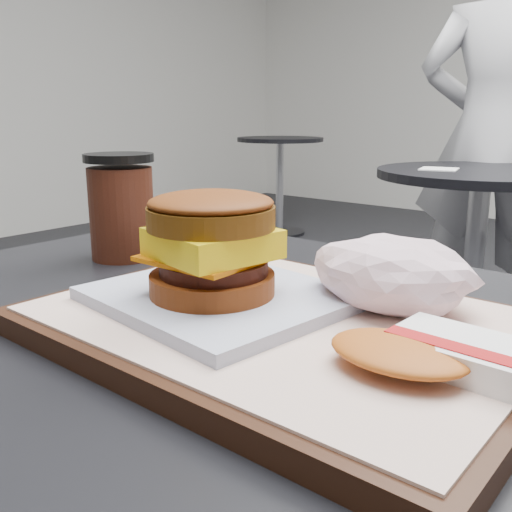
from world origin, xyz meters
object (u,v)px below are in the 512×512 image
object	(u,v)px
patron	(494,136)
crumpled_wrapper	(392,273)
breakfast_sandwich	(215,258)
coffee_cup	(122,208)
hash_brown	(435,353)
neighbor_table	(477,227)
serving_tray	(284,326)
customer_table	(236,509)

from	to	relation	value
patron	crumpled_wrapper	bearing A→B (deg)	88.76
breakfast_sandwich	coffee_cup	distance (m)	0.26
hash_brown	neighbor_table	world-z (taller)	hash_brown
coffee_cup	hash_brown	bearing A→B (deg)	-12.86
hash_brown	neighbor_table	xyz separation A→B (m)	(-0.53, 1.67, -0.25)
serving_tray	customer_table	bearing A→B (deg)	176.92
crumpled_wrapper	patron	xyz separation A→B (m)	(-0.57, 2.04, 0.03)
hash_brown	breakfast_sandwich	bearing A→B (deg)	179.48
serving_tray	patron	bearing A→B (deg)	103.84
hash_brown	patron	size ratio (longest dim) A/B	0.07
serving_tray	crumpled_wrapper	xyz separation A→B (m)	(0.06, 0.07, 0.04)
customer_table	coffee_cup	xyz separation A→B (m)	(-0.25, 0.08, 0.25)
customer_table	breakfast_sandwich	world-z (taller)	breakfast_sandwich
serving_tray	hash_brown	size ratio (longest dim) A/B	3.18
customer_table	hash_brown	size ratio (longest dim) A/B	6.70
serving_tray	neighbor_table	distance (m)	1.72
breakfast_sandwich	hash_brown	bearing A→B (deg)	-0.52
serving_tray	crumpled_wrapper	world-z (taller)	crumpled_wrapper
serving_tray	hash_brown	bearing A→B (deg)	-8.83
serving_tray	hash_brown	xyz separation A→B (m)	(0.13, -0.02, 0.02)
crumpled_wrapper	breakfast_sandwich	bearing A→B (deg)	-142.88
customer_table	breakfast_sandwich	distance (m)	0.25
breakfast_sandwich	coffee_cup	bearing A→B (deg)	158.53
breakfast_sandwich	patron	distance (m)	2.17
customer_table	coffee_cup	bearing A→B (deg)	163.03
serving_tray	patron	world-z (taller)	patron
neighbor_table	crumpled_wrapper	bearing A→B (deg)	-73.80
crumpled_wrapper	neighbor_table	size ratio (longest dim) A/B	0.17
crumpled_wrapper	neighbor_table	world-z (taller)	crumpled_wrapper
crumpled_wrapper	patron	distance (m)	2.12
crumpled_wrapper	patron	world-z (taller)	patron
coffee_cup	crumpled_wrapper	bearing A→B (deg)	-1.90
customer_table	patron	xyz separation A→B (m)	(-0.46, 2.10, 0.26)
serving_tray	neighbor_table	bearing A→B (deg)	103.76
serving_tray	patron	distance (m)	2.17
breakfast_sandwich	crumpled_wrapper	xyz separation A→B (m)	(0.11, 0.08, -0.01)
hash_brown	coffee_cup	bearing A→B (deg)	167.14
customer_table	neighbor_table	world-z (taller)	customer_table
neighbor_table	patron	world-z (taller)	patron
serving_tray	hash_brown	world-z (taller)	hash_brown
crumpled_wrapper	neighbor_table	distance (m)	1.67
hash_brown	neighbor_table	distance (m)	1.77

